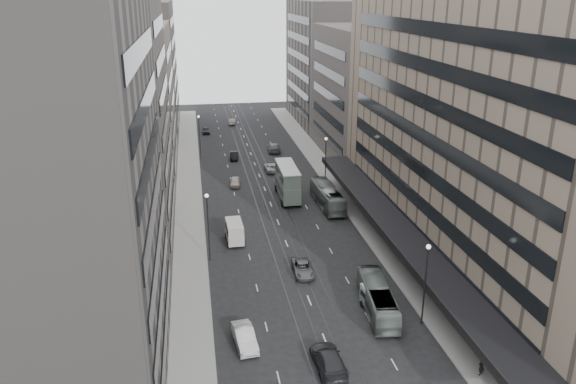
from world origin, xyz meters
TOP-DOWN VIEW (x-y plane):
  - ground at (0.00, 0.00)m, footprint 220.00×220.00m
  - sidewalk_right at (12.00, 37.50)m, footprint 4.00×125.00m
  - sidewalk_left at (-12.00, 37.50)m, footprint 4.00×125.00m
  - department_store at (21.45, 8.00)m, footprint 19.20×60.00m
  - building_right_mid at (21.50, 52.00)m, footprint 15.00×28.00m
  - building_right_far at (21.50, 82.00)m, footprint 15.00×32.00m
  - building_left_a at (-21.50, -8.00)m, footprint 15.00×28.00m
  - building_left_b at (-21.50, 19.00)m, footprint 15.00×26.00m
  - building_left_c at (-21.50, 46.00)m, footprint 15.00×28.00m
  - building_left_d at (-21.50, 79.00)m, footprint 15.00×38.00m
  - lamp_right_near at (9.70, -5.00)m, footprint 0.44×0.44m
  - lamp_right_far at (9.70, 35.00)m, footprint 0.44×0.44m
  - lamp_left_near at (-9.70, 12.00)m, footprint 0.44×0.44m
  - lamp_left_far at (-9.70, 55.00)m, footprint 0.44×0.44m
  - bus_near at (6.20, -2.09)m, footprint 3.52×10.39m
  - bus_far at (8.08, 26.79)m, footprint 2.95×11.38m
  - double_decker at (2.88, 31.10)m, footprint 3.01×9.44m
  - vw_microbus at (5.97, -2.39)m, footprint 2.29×4.42m
  - panel_van at (-6.37, 16.49)m, footprint 2.25×4.39m
  - sedan_1 at (-7.28, -5.52)m, footprint 2.20×4.98m
  - sedan_2 at (0.50, 6.85)m, footprint 2.40×4.84m
  - sedan_3 at (-0.66, -10.05)m, footprint 2.44×5.75m
  - sedan_4 at (-4.56, 38.33)m, footprint 2.05×4.09m
  - sedan_5 at (-3.48, 53.75)m, footprint 1.86×4.26m
  - sedan_6 at (2.41, 45.22)m, footprint 2.38×4.99m
  - sedan_7 at (4.70, 57.75)m, footprint 2.72×5.80m
  - sedan_8 at (-7.99, 75.24)m, footprint 1.64×4.00m
  - sedan_9 at (-1.56, 83.23)m, footprint 1.95×4.27m
  - pedestrian at (11.46, -13.15)m, footprint 0.77×0.71m

SIDE VIEW (x-z plane):
  - ground at x=0.00m, z-range 0.00..0.00m
  - sidewalk_right at x=12.00m, z-range 0.00..0.15m
  - sidewalk_left at x=-12.00m, z-range 0.00..0.15m
  - sedan_2 at x=0.50m, z-range 0.00..1.32m
  - sedan_4 at x=-4.56m, z-range 0.00..1.34m
  - sedan_9 at x=-1.56m, z-range 0.00..1.36m
  - sedan_8 at x=-7.99m, z-range 0.00..1.36m
  - sedan_5 at x=-3.48m, z-range 0.00..1.36m
  - sedan_6 at x=2.41m, z-range 0.00..1.37m
  - sedan_1 at x=-7.28m, z-range 0.00..1.59m
  - sedan_7 at x=4.70m, z-range 0.00..1.64m
  - sedan_3 at x=-0.66m, z-range 0.00..1.65m
  - pedestrian at x=11.46m, z-range 0.15..1.91m
  - vw_microbus at x=5.97m, z-range 0.13..2.44m
  - bus_near at x=6.20m, z-range 0.00..2.84m
  - panel_van at x=-6.37m, z-range 0.14..2.87m
  - bus_far at x=8.08m, z-range 0.00..3.15m
  - double_decker at x=2.88m, z-range 0.20..5.35m
  - lamp_right_near at x=9.70m, z-range 1.04..9.36m
  - lamp_right_far at x=9.70m, z-range 1.04..9.36m
  - lamp_left_near at x=-9.70m, z-range 1.04..9.36m
  - lamp_left_far at x=-9.70m, z-range 1.04..9.36m
  - building_right_mid at x=21.50m, z-range 0.00..24.00m
  - building_left_c at x=-21.50m, z-range 0.00..25.00m
  - building_right_far at x=21.50m, z-range 0.00..28.00m
  - building_left_d at x=-21.50m, z-range 0.00..28.00m
  - department_store at x=21.45m, z-range -0.05..29.95m
  - building_left_a at x=-21.50m, z-range 0.00..30.00m
  - building_left_b at x=-21.50m, z-range 0.00..34.00m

